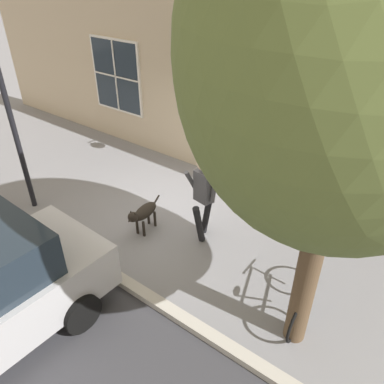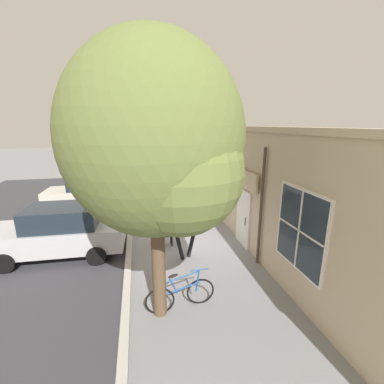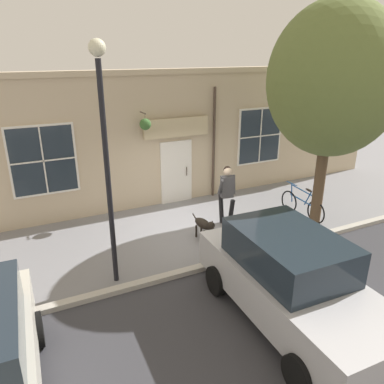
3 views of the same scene
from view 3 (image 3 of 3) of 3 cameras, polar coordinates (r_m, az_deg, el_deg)
ground_plane at (r=10.82m, az=-0.18°, el=-5.76°), size 90.00×90.00×0.00m
curb_and_road at (r=7.01m, az=23.35°, el=-24.75°), size 10.10×28.00×0.12m
storefront_facade at (r=12.13m, az=-5.00°, el=8.02°), size 0.95×18.00×4.32m
pedestrian_walking at (r=10.78m, az=5.34°, el=0.37°), size 0.73×0.60×1.79m
dog_on_leash at (r=10.07m, az=1.86°, el=-4.99°), size 1.05×0.34×0.69m
street_tree_by_curb at (r=10.99m, az=20.36°, el=14.85°), size 3.65×3.29×6.12m
leaning_bicycle at (r=11.98m, az=16.41°, el=-1.94°), size 1.73×0.21×1.00m
parked_car_mid_block at (r=7.32m, az=14.80°, el=-12.73°), size 4.35×2.05×1.75m
street_lamp at (r=7.53m, az=-13.20°, el=8.29°), size 0.32×0.32×5.04m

